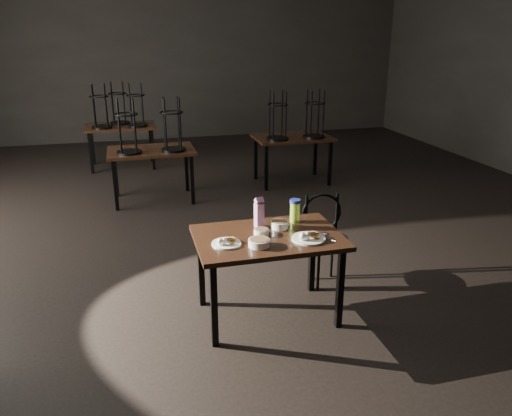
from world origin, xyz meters
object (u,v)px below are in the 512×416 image
object	(u,v)px
main_table	(268,244)
juice_carton	(259,214)
bentwood_chair	(324,232)
water_bottle	(295,211)

from	to	relation	value
main_table	juice_carton	distance (m)	0.28
juice_carton	bentwood_chair	distance (m)	0.86
bentwood_chair	main_table	bearing A→B (deg)	-142.66
water_bottle	bentwood_chair	distance (m)	0.57
juice_carton	water_bottle	xyz separation A→B (m)	(0.33, 0.04, -0.02)
main_table	water_bottle	world-z (taller)	water_bottle
juice_carton	water_bottle	distance (m)	0.34
main_table	bentwood_chair	xyz separation A→B (m)	(0.70, 0.48, -0.16)
main_table	juice_carton	world-z (taller)	juice_carton
juice_carton	bentwood_chair	bearing A→B (deg)	21.67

